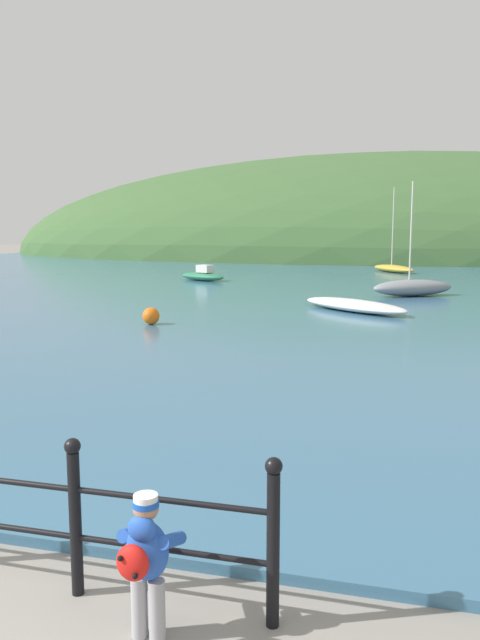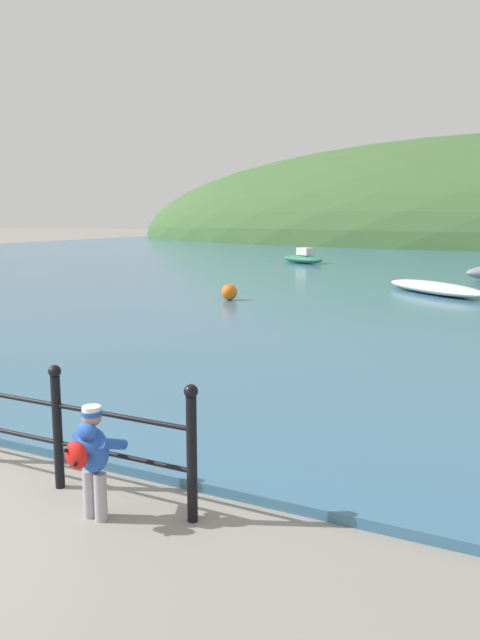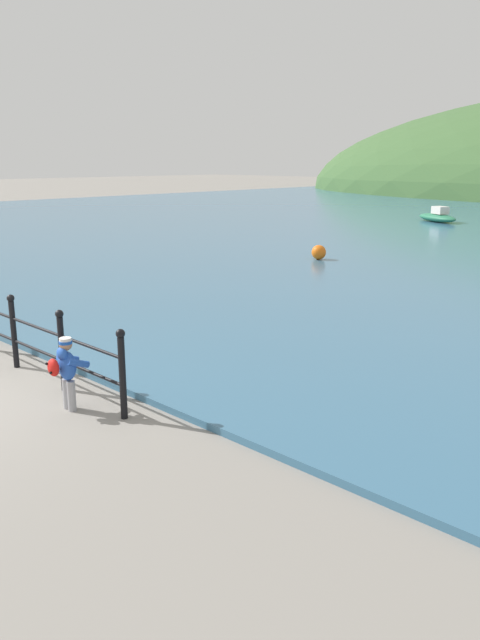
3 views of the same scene
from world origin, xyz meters
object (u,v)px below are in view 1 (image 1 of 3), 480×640
boat_white_sailboat (393,268)px  boat_blue_hull (413,287)px  mooring_buoy (151,316)px  child_in_coat (145,554)px  boat_far_right (354,305)px  boat_mid_harbor (203,276)px

boat_white_sailboat → boat_blue_hull: bearing=-85.8°
mooring_buoy → boat_blue_hull: bearing=53.8°
child_in_coat → boat_far_right: 16.77m
boat_mid_harbor → boat_white_sailboat: boat_white_sailboat is taller
boat_mid_harbor → child_in_coat: bearing=-72.4°
boat_white_sailboat → mooring_buoy: boat_white_sailboat is taller
child_in_coat → boat_far_right: child_in_coat is taller
child_in_coat → mooring_buoy: child_in_coat is taller
child_in_coat → boat_mid_harbor: child_in_coat is taller
boat_far_right → child_in_coat: bearing=-89.9°
boat_white_sailboat → boat_mid_harbor: bearing=-135.4°
child_in_coat → mooring_buoy: bearing=112.9°
mooring_buoy → child_in_coat: bearing=-67.1°
boat_blue_hull → mooring_buoy: 11.95m
boat_blue_hull → mooring_buoy: (-7.05, -9.65, -0.11)m
child_in_coat → boat_blue_hull: size_ratio=0.23×
boat_mid_harbor → boat_blue_hull: boat_blue_hull is taller
child_in_coat → mooring_buoy: (-5.21, 12.35, -0.27)m
child_in_coat → boat_far_right: size_ratio=0.24×
child_in_coat → boat_far_right: bearing=90.1°
boat_far_right → boat_blue_hull: bearing=70.3°
child_in_coat → boat_blue_hull: 22.08m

